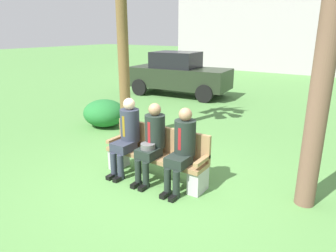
% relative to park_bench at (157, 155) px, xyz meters
% --- Properties ---
extents(ground_plane, '(80.00, 80.00, 0.00)m').
position_rel_park_bench_xyz_m(ground_plane, '(0.18, -0.27, -0.42)').
color(ground_plane, '#528843').
extents(park_bench, '(1.87, 0.44, 0.90)m').
position_rel_park_bench_xyz_m(park_bench, '(0.00, 0.00, 0.00)').
color(park_bench, '#99754C').
rests_on(park_bench, ground).
extents(seated_man_left, '(0.34, 0.72, 1.36)m').
position_rel_park_bench_xyz_m(seated_man_left, '(-0.55, -0.12, 0.33)').
color(seated_man_left, '#2D3342').
rests_on(seated_man_left, ground).
extents(seated_man_middle, '(0.34, 0.72, 1.33)m').
position_rel_park_bench_xyz_m(seated_man_middle, '(-0.01, -0.13, 0.32)').
color(seated_man_middle, '#1E2823').
rests_on(seated_man_middle, ground).
extents(seated_man_right, '(0.34, 0.72, 1.34)m').
position_rel_park_bench_xyz_m(seated_man_right, '(0.57, -0.12, 0.33)').
color(seated_man_right, '#1E2823').
rests_on(seated_man_right, ground).
extents(shrub_near_bench, '(1.15, 1.06, 0.72)m').
position_rel_park_bench_xyz_m(shrub_near_bench, '(-2.93, 1.69, -0.06)').
color(shrub_near_bench, '#236F30').
rests_on(shrub_near_bench, ground).
extents(parked_car_near, '(4.03, 2.02, 1.68)m').
position_rel_park_bench_xyz_m(parked_car_near, '(-3.47, 6.32, 0.42)').
color(parked_car_near, '#232D1E').
rests_on(parked_car_near, ground).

